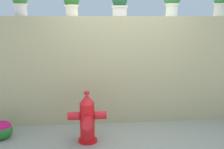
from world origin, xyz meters
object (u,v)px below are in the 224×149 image
at_px(potted_plant_1, 20,2).
at_px(potted_plant_3, 120,3).
at_px(potted_plant_2, 72,2).
at_px(potted_plant_5, 221,2).
at_px(flower_bush_left, 1,129).
at_px(fire_hydrant, 87,119).

xyz_separation_m(potted_plant_1, potted_plant_3, (1.73, -0.06, -0.01)).
bearing_deg(potted_plant_1, potted_plant_2, 0.32).
xyz_separation_m(potted_plant_2, potted_plant_3, (0.85, -0.06, -0.01)).
relative_size(potted_plant_3, potted_plant_5, 0.93).
bearing_deg(potted_plant_2, potted_plant_3, -4.37).
distance_m(potted_plant_2, flower_bush_left, 2.46).
bearing_deg(potted_plant_1, fire_hydrant, -39.29).
relative_size(potted_plant_1, flower_bush_left, 1.10).
bearing_deg(fire_hydrant, potted_plant_5, 19.04).
height_order(potted_plant_3, flower_bush_left, potted_plant_3).
relative_size(potted_plant_1, potted_plant_3, 1.00).
height_order(potted_plant_2, flower_bush_left, potted_plant_2).
bearing_deg(fire_hydrant, potted_plant_2, 104.52).
relative_size(potted_plant_1, potted_plant_2, 1.00).
relative_size(potted_plant_2, fire_hydrant, 0.49).
height_order(potted_plant_5, flower_bush_left, potted_plant_5).
xyz_separation_m(potted_plant_2, flower_bush_left, (-1.17, -0.68, -2.06)).
relative_size(potted_plant_1, fire_hydrant, 0.49).
xyz_separation_m(potted_plant_3, potted_plant_5, (1.86, -0.00, 0.02)).
distance_m(potted_plant_3, flower_bush_left, 2.93).
distance_m(potted_plant_1, flower_bush_left, 2.18).
bearing_deg(potted_plant_1, potted_plant_3, -1.98).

